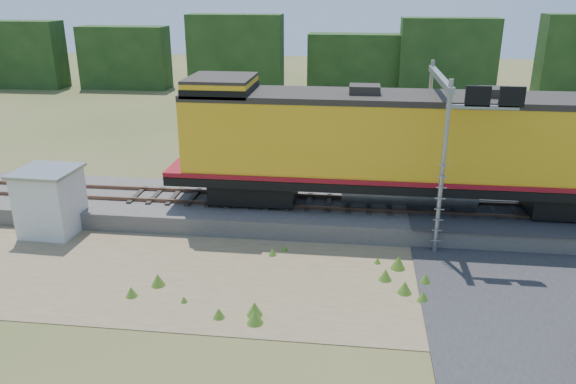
# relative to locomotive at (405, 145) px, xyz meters

# --- Properties ---
(ground) EXTENTS (140.00, 140.00, 0.00)m
(ground) POSITION_rel_locomotive_xyz_m (-3.19, -6.00, -3.66)
(ground) COLOR #475123
(ground) RESTS_ON ground
(ballast) EXTENTS (70.00, 5.00, 0.80)m
(ballast) POSITION_rel_locomotive_xyz_m (-3.19, -0.00, -3.26)
(ballast) COLOR slate
(ballast) RESTS_ON ground
(rails) EXTENTS (70.00, 1.54, 0.16)m
(rails) POSITION_rel_locomotive_xyz_m (-3.19, -0.00, -2.78)
(rails) COLOR brown
(rails) RESTS_ON ballast
(dirt_shoulder) EXTENTS (26.00, 8.00, 0.03)m
(dirt_shoulder) POSITION_rel_locomotive_xyz_m (-5.19, -5.50, -3.64)
(dirt_shoulder) COLOR #8C7754
(dirt_shoulder) RESTS_ON ground
(road) EXTENTS (7.00, 66.00, 0.86)m
(road) POSITION_rel_locomotive_xyz_m (3.81, -5.26, -3.57)
(road) COLOR #38383A
(road) RESTS_ON ground
(tree_line_north) EXTENTS (130.00, 3.00, 6.50)m
(tree_line_north) POSITION_rel_locomotive_xyz_m (-3.19, 32.00, -0.59)
(tree_line_north) COLOR #193413
(tree_line_north) RESTS_ON ground
(weed_clumps) EXTENTS (15.00, 6.20, 0.56)m
(weed_clumps) POSITION_rel_locomotive_xyz_m (-6.69, -5.90, -3.66)
(weed_clumps) COLOR #4A7421
(weed_clumps) RESTS_ON ground
(locomotive) EXTENTS (21.18, 3.23, 5.46)m
(locomotive) POSITION_rel_locomotive_xyz_m (0.00, 0.00, 0.00)
(locomotive) COLOR black
(locomotive) RESTS_ON rails
(shed) EXTENTS (2.49, 2.49, 2.85)m
(shed) POSITION_rel_locomotive_xyz_m (-14.91, -2.77, -2.21)
(shed) COLOR silver
(shed) RESTS_ON ground
(signal_gantry) EXTENTS (2.74, 6.20, 6.91)m
(signal_gantry) POSITION_rel_locomotive_xyz_m (1.58, -0.66, 1.54)
(signal_gantry) COLOR gray
(signal_gantry) RESTS_ON ground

